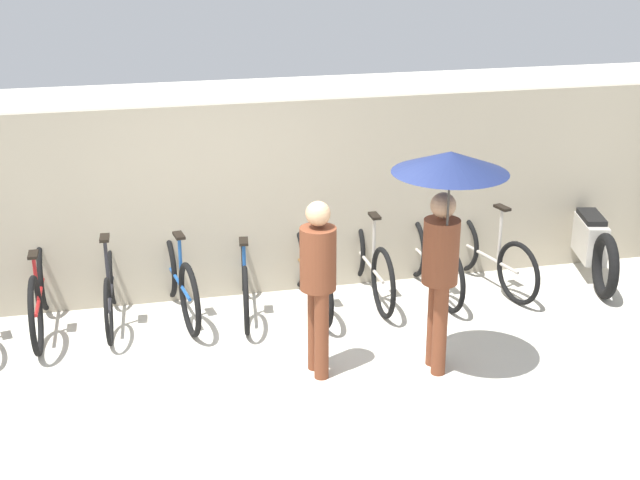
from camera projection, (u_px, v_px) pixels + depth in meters
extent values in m
plane|color=beige|center=(277.00, 395.00, 7.72)|extent=(30.00, 30.00, 0.00)
cube|color=gray|center=(236.00, 201.00, 9.40)|extent=(14.70, 0.12, 2.10)
torus|color=black|center=(44.00, 274.00, 9.28)|extent=(0.07, 0.77, 0.77)
torus|color=black|center=(36.00, 316.00, 8.32)|extent=(0.07, 0.77, 0.77)
cylinder|color=maroon|center=(40.00, 294.00, 8.80)|extent=(0.05, 1.04, 0.04)
cylinder|color=maroon|center=(36.00, 279.00, 8.55)|extent=(0.04, 0.04, 0.47)
cube|color=black|center=(33.00, 255.00, 8.46)|extent=(0.09, 0.20, 0.03)
cylinder|color=maroon|center=(40.00, 246.00, 9.17)|extent=(0.04, 0.04, 0.62)
cylinder|color=maroon|center=(37.00, 218.00, 9.06)|extent=(0.44, 0.04, 0.03)
torus|color=black|center=(113.00, 273.00, 9.43)|extent=(0.08, 0.67, 0.66)
torus|color=black|center=(109.00, 312.00, 8.53)|extent=(0.08, 0.67, 0.66)
cylinder|color=black|center=(111.00, 291.00, 8.98)|extent=(0.09, 0.97, 0.04)
cylinder|color=black|center=(107.00, 269.00, 8.71)|extent=(0.04, 0.04, 0.62)
cube|color=black|center=(104.00, 238.00, 8.60)|extent=(0.10, 0.20, 0.03)
cylinder|color=black|center=(110.00, 246.00, 9.32)|extent=(0.04, 0.04, 0.62)
cylinder|color=black|center=(108.00, 218.00, 9.21)|extent=(0.44, 0.05, 0.03)
torus|color=black|center=(167.00, 263.00, 9.58)|extent=(0.16, 0.75, 0.74)
torus|color=black|center=(190.00, 300.00, 8.69)|extent=(0.16, 0.75, 0.74)
cylinder|color=#19478C|center=(178.00, 281.00, 9.13)|extent=(0.18, 1.01, 0.04)
cylinder|color=#19478C|center=(181.00, 262.00, 8.88)|extent=(0.04, 0.04, 0.54)
cube|color=black|center=(179.00, 235.00, 8.78)|extent=(0.12, 0.21, 0.03)
cylinder|color=#19478C|center=(166.00, 237.00, 9.47)|extent=(0.04, 0.04, 0.61)
cylinder|color=#19478C|center=(164.00, 209.00, 9.36)|extent=(0.44, 0.09, 0.03)
torus|color=black|center=(243.00, 260.00, 9.73)|extent=(0.13, 0.69, 0.69)
torus|color=black|center=(246.00, 300.00, 8.74)|extent=(0.13, 0.69, 0.69)
cylinder|color=#19478C|center=(245.00, 279.00, 9.23)|extent=(0.17, 1.06, 0.04)
cylinder|color=#19478C|center=(244.00, 265.00, 8.98)|extent=(0.04, 0.04, 0.48)
cube|color=black|center=(244.00, 241.00, 8.89)|extent=(0.11, 0.21, 0.03)
cylinder|color=#19478C|center=(242.00, 228.00, 9.60)|extent=(0.04, 0.04, 0.75)
cylinder|color=#19478C|center=(241.00, 195.00, 9.46)|extent=(0.44, 0.08, 0.03)
torus|color=black|center=(297.00, 255.00, 9.85)|extent=(0.08, 0.70, 0.70)
torus|color=black|center=(322.00, 295.00, 8.86)|extent=(0.08, 0.70, 0.70)
cylinder|color=brown|center=(309.00, 274.00, 9.36)|extent=(0.07, 1.10, 0.04)
cylinder|color=brown|center=(313.00, 255.00, 9.09)|extent=(0.04, 0.04, 0.57)
cube|color=black|center=(313.00, 228.00, 8.98)|extent=(0.10, 0.20, 0.03)
cylinder|color=brown|center=(296.00, 224.00, 9.72)|extent=(0.04, 0.04, 0.74)
cylinder|color=brown|center=(296.00, 191.00, 9.59)|extent=(0.44, 0.04, 0.03)
torus|color=black|center=(355.00, 245.00, 10.09)|extent=(0.05, 0.74, 0.74)
torus|color=black|center=(383.00, 283.00, 9.09)|extent=(0.05, 0.74, 0.74)
cylinder|color=#A59E93|center=(368.00, 263.00, 9.59)|extent=(0.04, 1.10, 0.04)
cylinder|color=#A59E93|center=(374.00, 244.00, 9.31)|extent=(0.04, 0.04, 0.59)
cube|color=black|center=(375.00, 216.00, 9.20)|extent=(0.09, 0.20, 0.03)
cylinder|color=#A59E93|center=(355.00, 220.00, 9.98)|extent=(0.04, 0.04, 0.62)
cylinder|color=#A59E93|center=(356.00, 193.00, 9.87)|extent=(0.44, 0.03, 0.03)
torus|color=black|center=(413.00, 246.00, 10.12)|extent=(0.09, 0.70, 0.70)
torus|color=black|center=(450.00, 280.00, 9.21)|extent=(0.09, 0.70, 0.70)
cylinder|color=#A59E93|center=(430.00, 262.00, 9.67)|extent=(0.09, 1.01, 0.04)
cylinder|color=#A59E93|center=(438.00, 246.00, 9.42)|extent=(0.04, 0.04, 0.51)
cube|color=black|center=(439.00, 222.00, 9.32)|extent=(0.10, 0.20, 0.03)
cylinder|color=#A59E93|center=(414.00, 219.00, 10.00)|extent=(0.04, 0.04, 0.65)
cylinder|color=#A59E93|center=(415.00, 192.00, 9.89)|extent=(0.44, 0.05, 0.03)
torus|color=black|center=(460.00, 242.00, 10.27)|extent=(0.21, 0.68, 0.69)
torus|color=black|center=(518.00, 273.00, 9.39)|extent=(0.21, 0.68, 0.69)
cylinder|color=#A59E93|center=(488.00, 257.00, 9.83)|extent=(0.28, 1.03, 0.04)
cylinder|color=#A59E93|center=(500.00, 236.00, 9.57)|extent=(0.04, 0.04, 0.61)
cube|color=black|center=(502.00, 208.00, 9.46)|extent=(0.13, 0.22, 0.03)
cylinder|color=#A59E93|center=(462.00, 215.00, 10.16)|extent=(0.04, 0.04, 0.65)
cylinder|color=#A59E93|center=(463.00, 188.00, 10.04)|extent=(0.43, 0.13, 0.03)
cylinder|color=brown|center=(315.00, 327.00, 8.03)|extent=(0.13, 0.13, 0.83)
cylinder|color=brown|center=(322.00, 336.00, 7.87)|extent=(0.13, 0.13, 0.83)
cylinder|color=brown|center=(318.00, 259.00, 7.70)|extent=(0.32, 0.32, 0.57)
sphere|color=tan|center=(318.00, 214.00, 7.56)|extent=(0.22, 0.22, 0.22)
cylinder|color=brown|center=(434.00, 322.00, 8.10)|extent=(0.13, 0.13, 0.86)
cylinder|color=brown|center=(440.00, 331.00, 7.93)|extent=(0.13, 0.13, 0.86)
cylinder|color=brown|center=(441.00, 251.00, 7.76)|extent=(0.32, 0.32, 0.59)
sphere|color=#997051|center=(443.00, 205.00, 7.61)|extent=(0.22, 0.22, 0.22)
cylinder|color=#332D28|center=(448.00, 214.00, 7.49)|extent=(0.02, 0.02, 0.72)
cone|color=#19234C|center=(451.00, 162.00, 7.33)|extent=(0.98, 0.98, 0.18)
torus|color=black|center=(574.00, 225.00, 10.77)|extent=(0.28, 0.72, 0.72)
torus|color=black|center=(605.00, 266.00, 9.54)|extent=(0.28, 0.72, 0.72)
cube|color=#ADA89E|center=(589.00, 238.00, 10.13)|extent=(0.41, 0.76, 0.44)
cube|color=black|center=(592.00, 217.00, 10.04)|extent=(0.33, 0.54, 0.06)
cylinder|color=#B2B2B7|center=(578.00, 181.00, 10.58)|extent=(0.57, 0.17, 0.03)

